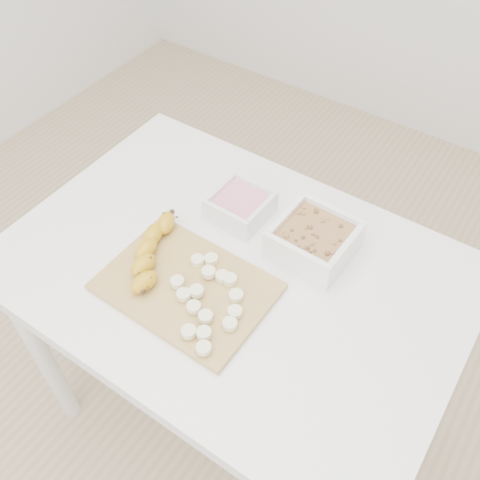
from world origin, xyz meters
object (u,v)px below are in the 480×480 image
Objects in this scene: bowl_yogurt at (240,205)px; banana at (152,252)px; table at (233,293)px; bowl_granola at (314,239)px; cutting_board at (187,287)px.

bowl_yogurt reaches higher than banana.
bowl_granola is at bearing 48.26° from table.
bowl_yogurt reaches higher than cutting_board.
banana is at bearing 171.55° from cutting_board.
cutting_board is 1.56× the size of banana.
bowl_yogurt reaches higher than table.
table is 7.60× the size of bowl_yogurt.
cutting_board is (-0.17, -0.24, -0.03)m from bowl_granola.
bowl_yogurt is 0.59× the size of banana.
cutting_board is (-0.05, -0.10, 0.10)m from table.
bowl_yogurt is 0.78× the size of bowl_granola.
bowl_granola reaches higher than bowl_yogurt.
cutting_board is at bearing -113.78° from table.
bowl_granola is 0.76× the size of banana.
bowl_yogurt is at bearing 96.84° from cutting_board.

